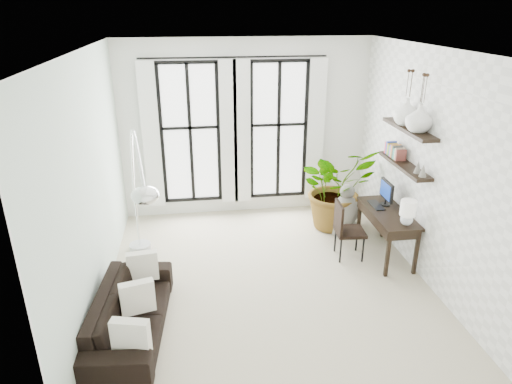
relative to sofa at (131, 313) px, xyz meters
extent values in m
plane|color=#BBB395|center=(1.80, 0.89, -0.29)|extent=(5.00, 5.00, 0.00)
plane|color=white|center=(1.80, 0.89, 2.91)|extent=(5.00, 5.00, 0.00)
plane|color=silver|center=(-0.45, 0.89, 1.31)|extent=(0.00, 5.00, 5.00)
plane|color=white|center=(4.05, 0.89, 1.31)|extent=(0.00, 5.00, 5.00)
plane|color=white|center=(1.80, 3.39, 1.31)|extent=(4.50, 0.00, 4.50)
cube|color=white|center=(0.80, 3.36, 1.26)|extent=(1.00, 0.02, 2.50)
cube|color=white|center=(0.12, 3.26, 1.26)|extent=(0.30, 0.04, 2.60)
cube|color=white|center=(1.48, 3.26, 1.26)|extent=(0.30, 0.04, 2.60)
cube|color=white|center=(2.40, 3.36, 1.26)|extent=(1.00, 0.02, 2.50)
cube|color=white|center=(1.72, 3.26, 1.26)|extent=(0.30, 0.04, 2.60)
cube|color=white|center=(3.08, 3.26, 1.26)|extent=(0.30, 0.04, 2.60)
cylinder|color=black|center=(1.60, 3.27, 2.59)|extent=(3.20, 0.03, 0.03)
cube|color=black|center=(3.91, 1.34, 1.21)|extent=(0.25, 1.30, 0.05)
cube|color=black|center=(3.91, 1.34, 1.76)|extent=(0.25, 1.30, 0.05)
cube|color=#DD3755|center=(3.91, 1.89, 1.33)|extent=(0.16, 0.04, 0.18)
cube|color=blue|center=(3.91, 1.85, 1.33)|extent=(0.16, 0.03, 0.18)
cube|color=gold|center=(3.91, 1.80, 1.33)|extent=(0.16, 0.03, 0.18)
cube|color=green|center=(3.91, 1.76, 1.33)|extent=(0.16, 0.03, 0.18)
cube|color=#A257CC|center=(3.91, 1.71, 1.33)|extent=(0.16, 0.03, 0.18)
cube|color=orange|center=(3.91, 1.67, 1.33)|extent=(0.16, 0.03, 0.18)
cube|color=#454545|center=(3.91, 1.62, 1.33)|extent=(0.16, 0.03, 0.18)
cube|color=#32AF8D|center=(3.91, 1.58, 1.33)|extent=(0.16, 0.03, 0.18)
cube|color=tan|center=(3.91, 1.53, 1.33)|extent=(0.16, 0.03, 0.18)
cube|color=brown|center=(3.91, 1.49, 1.33)|extent=(0.16, 0.03, 0.18)
cone|color=gray|center=(3.91, 0.94, 1.33)|extent=(0.10, 0.10, 0.18)
cone|color=gray|center=(3.91, 0.79, 1.33)|extent=(0.10, 0.10, 0.18)
imported|color=black|center=(0.00, 0.00, 0.00)|extent=(0.93, 2.02, 0.57)
cube|color=white|center=(0.10, -0.70, 0.21)|extent=(0.40, 0.12, 0.40)
cube|color=white|center=(0.10, 0.00, 0.21)|extent=(0.40, 0.12, 0.40)
cube|color=white|center=(0.10, 0.70, 0.21)|extent=(0.40, 0.12, 0.40)
imported|color=#2D7228|center=(3.27, 2.48, 0.46)|extent=(1.62, 1.51, 1.49)
cube|color=black|center=(3.75, 1.34, 0.45)|extent=(0.54, 1.29, 0.04)
cube|color=black|center=(3.73, 1.34, 0.37)|extent=(0.49, 1.23, 0.12)
cube|color=black|center=(3.53, 0.75, 0.08)|extent=(0.05, 0.05, 0.71)
cube|color=black|center=(3.97, 0.75, 0.08)|extent=(0.05, 0.05, 0.71)
cube|color=black|center=(3.53, 1.94, 0.08)|extent=(0.05, 0.05, 0.71)
cube|color=black|center=(3.97, 1.94, 0.08)|extent=(0.05, 0.05, 0.71)
cube|color=black|center=(3.80, 1.59, 0.72)|extent=(0.04, 0.42, 0.30)
cube|color=navy|center=(3.77, 1.59, 0.72)|extent=(0.00, 0.36, 0.24)
cube|color=black|center=(3.65, 1.59, 0.48)|extent=(0.15, 0.40, 0.02)
sphere|color=silver|center=(3.80, 0.85, 0.56)|extent=(0.18, 0.18, 0.18)
cylinder|color=white|center=(3.80, 0.85, 0.75)|extent=(0.22, 0.22, 0.22)
cube|color=black|center=(3.18, 1.38, 0.15)|extent=(0.47, 0.47, 0.05)
cube|color=black|center=(2.98, 1.40, 0.39)|extent=(0.07, 0.44, 0.49)
cylinder|color=black|center=(3.00, 1.21, -0.08)|extent=(0.03, 0.03, 0.41)
cylinder|color=black|center=(3.35, 1.21, -0.08)|extent=(0.03, 0.03, 0.41)
cylinder|color=black|center=(3.00, 1.56, -0.08)|extent=(0.03, 0.03, 0.41)
cylinder|color=black|center=(3.35, 1.56, -0.08)|extent=(0.03, 0.03, 0.41)
cylinder|color=silver|center=(-0.10, 2.07, -0.24)|extent=(0.34, 0.34, 0.10)
cylinder|color=silver|center=(-0.10, 2.07, 0.24)|extent=(0.03, 0.03, 0.96)
ellipsoid|color=silver|center=(0.30, 0.05, 1.48)|extent=(0.31, 0.31, 0.20)
cylinder|color=gray|center=(3.38, 2.19, -0.21)|extent=(0.50, 0.50, 0.15)
ellipsoid|color=gray|center=(3.38, 2.19, 0.14)|extent=(0.45, 0.45, 0.55)
sphere|color=gray|center=(3.38, 2.19, 0.48)|extent=(0.25, 0.25, 0.25)
imported|color=white|center=(3.91, 1.09, 1.98)|extent=(0.37, 0.37, 0.38)
imported|color=white|center=(3.91, 1.49, 1.98)|extent=(0.37, 0.37, 0.38)
camera|label=1|loc=(0.86, -4.65, 3.40)|focal=32.00mm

